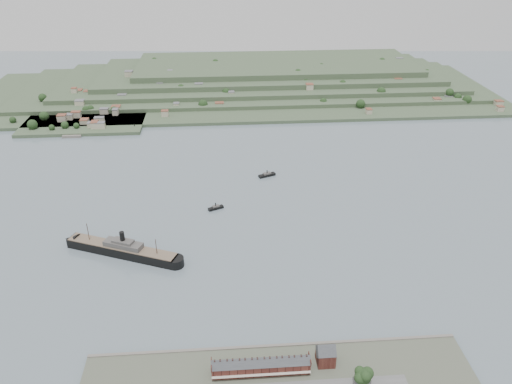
{
  "coord_description": "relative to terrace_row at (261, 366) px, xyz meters",
  "views": [
    {
      "loc": [
        -27.79,
        -366.49,
        224.43
      ],
      "look_at": [
        2.3,
        30.0,
        10.52
      ],
      "focal_mm": 35.0,
      "sensor_mm": 36.0,
      "label": 1
    }
  ],
  "objects": [
    {
      "name": "fig_tree",
      "position": [
        54.58,
        -13.84,
        2.87
      ],
      "size": [
        11.31,
        9.8,
        12.63
      ],
      "color": "#3A261B",
      "rests_on": "ground"
    },
    {
      "name": "steamship",
      "position": [
        -98.8,
        124.88,
        -2.24
      ],
      "size": [
        98.45,
        49.61,
        24.92
      ],
      "color": "black",
      "rests_on": "ground"
    },
    {
      "name": "ground",
      "position": [
        10.0,
        168.02,
        -6.84
      ],
      "size": [
        1400.0,
        1400.0,
        0.0
      ],
      "primitive_type": "plane",
      "color": "slate",
      "rests_on": "ground"
    },
    {
      "name": "gabled_building",
      "position": [
        37.5,
        4.02,
        1.34
      ],
      "size": [
        10.4,
        10.18,
        14.09
      ],
      "color": "#431C18",
      "rests_on": "ground"
    },
    {
      "name": "tugboat",
      "position": [
        -24.5,
        187.96,
        -5.29
      ],
      "size": [
        14.4,
        9.2,
        6.34
      ],
      "color": "black",
      "rests_on": "ground"
    },
    {
      "name": "far_peninsula",
      "position": [
        37.91,
        561.12,
        5.04
      ],
      "size": [
        760.0,
        309.0,
        30.0
      ],
      "color": "#3D5337",
      "rests_on": "ground"
    },
    {
      "name": "ferry_west",
      "position": [
        -123.93,
        393.02,
        -5.21
      ],
      "size": [
        18.6,
        11.5,
        6.77
      ],
      "color": "black",
      "rests_on": "ground"
    },
    {
      "name": "ferry_east",
      "position": [
        27.41,
        250.31,
        -5.25
      ],
      "size": [
        18.17,
        11.25,
        6.61
      ],
      "color": "black",
      "rests_on": "ground"
    },
    {
      "name": "terrace_row",
      "position": [
        0.0,
        0.0,
        0.0
      ],
      "size": [
        55.6,
        9.8,
        11.07
      ],
      "color": "#431C18",
      "rests_on": "ground"
    }
  ]
}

